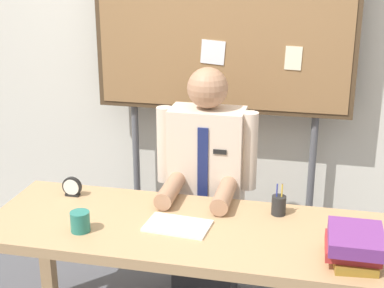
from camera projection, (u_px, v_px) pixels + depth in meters
The scene contains 9 objects.
back_wall at pixel (228, 51), 3.49m from camera, with size 6.40×0.08×2.70m, color silver.
desk at pixel (185, 242), 2.66m from camera, with size 1.88×0.69×0.73m.
person at pixel (206, 198), 3.13m from camera, with size 0.55×0.56×1.37m.
bulletin_board at pixel (223, 12), 3.22m from camera, with size 1.54×0.09×2.24m.
book_stack at pixel (354, 245), 2.30m from camera, with size 0.23×0.29×0.14m.
open_notebook at pixel (178, 226), 2.61m from camera, with size 0.30×0.19×0.01m, color white.
desk_clock at pixel (72, 187), 2.93m from camera, with size 0.10×0.04×0.10m.
coffee_mug at pixel (80, 222), 2.56m from camera, with size 0.09×0.09×0.10m, color #267266.
pen_holder at pixel (279, 205), 2.73m from camera, with size 0.07×0.07×0.16m.
Camera 1 is at (0.56, -2.29, 1.94)m, focal length 52.73 mm.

